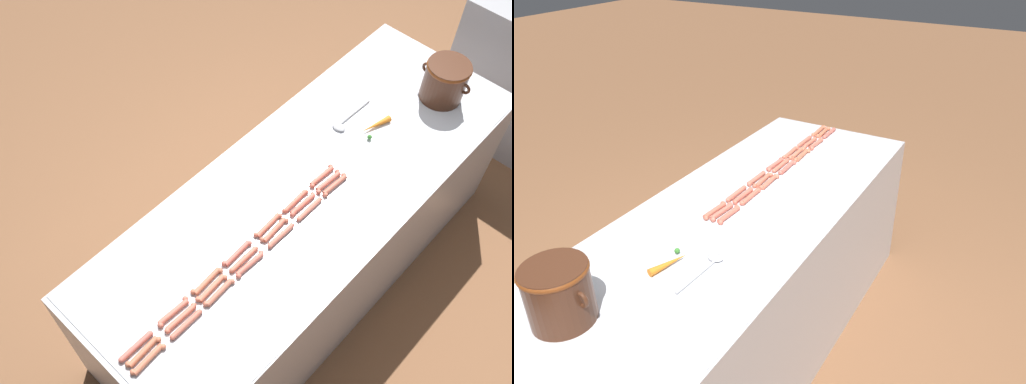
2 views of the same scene
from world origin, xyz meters
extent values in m
plane|color=brown|center=(0.00, 0.00, 0.00)|extent=(20.00, 20.00, 0.00)
cube|color=#BCBCC1|center=(0.00, 0.00, 0.41)|extent=(0.86, 2.33, 0.83)
cube|color=silver|center=(0.00, 0.00, 0.83)|extent=(0.84, 2.28, 0.00)
cylinder|color=#CC6455|center=(0.01, -1.03, 0.84)|extent=(0.02, 0.14, 0.02)
sphere|color=#CC6455|center=(0.01, -1.11, 0.84)|extent=(0.02, 0.02, 0.02)
sphere|color=#CC6455|center=(0.01, -0.96, 0.84)|extent=(0.02, 0.02, 0.02)
cylinder|color=#D26A55|center=(0.01, -0.84, 0.84)|extent=(0.03, 0.14, 0.02)
sphere|color=#D26A55|center=(0.01, -0.91, 0.84)|extent=(0.02, 0.02, 0.02)
sphere|color=#D26A55|center=(0.00, -0.77, 0.84)|extent=(0.02, 0.02, 0.02)
cylinder|color=#C96D4E|center=(0.01, -0.66, 0.84)|extent=(0.03, 0.14, 0.02)
sphere|color=#C96D4E|center=(0.00, -0.73, 0.84)|extent=(0.02, 0.02, 0.02)
sphere|color=#C96D4E|center=(0.01, -0.58, 0.84)|extent=(0.02, 0.02, 0.02)
cylinder|color=#CE6454|center=(0.01, -0.48, 0.84)|extent=(0.03, 0.14, 0.02)
sphere|color=#CE6454|center=(0.00, -0.55, 0.84)|extent=(0.02, 0.02, 0.02)
sphere|color=#CE6454|center=(0.01, -0.41, 0.84)|extent=(0.02, 0.02, 0.02)
cylinder|color=#D36A51|center=(0.01, -0.29, 0.84)|extent=(0.03, 0.14, 0.02)
sphere|color=#D36A51|center=(0.00, -0.36, 0.84)|extent=(0.02, 0.02, 0.02)
sphere|color=#D36A51|center=(0.01, -0.22, 0.84)|extent=(0.02, 0.02, 0.02)
cylinder|color=#D66750|center=(0.01, -0.11, 0.84)|extent=(0.03, 0.14, 0.02)
sphere|color=#D66750|center=(0.01, -0.18, 0.84)|extent=(0.02, 0.02, 0.02)
sphere|color=#D66750|center=(0.01, -0.04, 0.84)|extent=(0.02, 0.02, 0.02)
cylinder|color=#D86550|center=(0.01, 0.08, 0.84)|extent=(0.03, 0.14, 0.02)
sphere|color=#D86550|center=(0.01, 0.01, 0.84)|extent=(0.02, 0.02, 0.02)
sphere|color=#D86550|center=(0.00, 0.15, 0.84)|extent=(0.02, 0.02, 0.02)
cylinder|color=#CD6F4D|center=(0.04, -1.03, 0.84)|extent=(0.03, 0.14, 0.02)
sphere|color=#CD6F4D|center=(0.04, -1.10, 0.84)|extent=(0.02, 0.02, 0.02)
sphere|color=#CD6F4D|center=(0.05, -0.96, 0.84)|extent=(0.02, 0.02, 0.02)
cylinder|color=#D46E55|center=(0.05, -0.84, 0.84)|extent=(0.03, 0.14, 0.02)
sphere|color=#D46E55|center=(0.05, -0.91, 0.84)|extent=(0.02, 0.02, 0.02)
sphere|color=#D46E55|center=(0.04, -0.77, 0.84)|extent=(0.02, 0.02, 0.02)
cylinder|color=#D37054|center=(0.04, -0.66, 0.84)|extent=(0.03, 0.14, 0.02)
sphere|color=#D37054|center=(0.04, -0.74, 0.84)|extent=(0.02, 0.02, 0.02)
sphere|color=#D37054|center=(0.05, -0.59, 0.84)|extent=(0.02, 0.02, 0.02)
cylinder|color=#D06E55|center=(0.05, -0.48, 0.84)|extent=(0.02, 0.14, 0.02)
sphere|color=#D06E55|center=(0.05, -0.55, 0.84)|extent=(0.02, 0.02, 0.02)
sphere|color=#D06E55|center=(0.05, -0.41, 0.84)|extent=(0.02, 0.02, 0.02)
cylinder|color=#CD6A51|center=(0.04, -0.29, 0.84)|extent=(0.03, 0.14, 0.02)
sphere|color=#CD6A51|center=(0.04, -0.36, 0.84)|extent=(0.02, 0.02, 0.02)
sphere|color=#CD6A51|center=(0.05, -0.21, 0.84)|extent=(0.02, 0.02, 0.02)
cylinder|color=#D76753|center=(0.04, -0.10, 0.84)|extent=(0.03, 0.14, 0.02)
sphere|color=#D76753|center=(0.05, -0.17, 0.84)|extent=(0.02, 0.02, 0.02)
sphere|color=#D76753|center=(0.04, -0.03, 0.84)|extent=(0.02, 0.02, 0.02)
cylinder|color=#CC6955|center=(0.05, 0.08, 0.84)|extent=(0.03, 0.14, 0.02)
sphere|color=#CC6955|center=(0.05, 0.00, 0.84)|extent=(0.02, 0.02, 0.02)
sphere|color=#CC6955|center=(0.04, 0.15, 0.84)|extent=(0.02, 0.02, 0.02)
cylinder|color=#D6704F|center=(0.08, -1.03, 0.84)|extent=(0.03, 0.14, 0.02)
sphere|color=#D6704F|center=(0.08, -1.11, 0.84)|extent=(0.02, 0.02, 0.02)
sphere|color=#D6704F|center=(0.08, -0.96, 0.84)|extent=(0.02, 0.02, 0.02)
cylinder|color=#D46953|center=(0.08, -0.84, 0.84)|extent=(0.02, 0.14, 0.02)
sphere|color=#D46953|center=(0.08, -0.91, 0.84)|extent=(0.02, 0.02, 0.02)
sphere|color=#D46953|center=(0.08, -0.77, 0.84)|extent=(0.02, 0.02, 0.02)
cylinder|color=#D06C53|center=(0.08, -0.66, 0.84)|extent=(0.03, 0.14, 0.02)
sphere|color=#D06C53|center=(0.08, -0.73, 0.84)|extent=(0.02, 0.02, 0.02)
sphere|color=#D06C53|center=(0.08, -0.59, 0.84)|extent=(0.02, 0.02, 0.02)
cylinder|color=#D76855|center=(0.08, -0.48, 0.84)|extent=(0.03, 0.14, 0.02)
sphere|color=#D76855|center=(0.08, -0.55, 0.84)|extent=(0.02, 0.02, 0.02)
sphere|color=#D76855|center=(0.08, -0.41, 0.84)|extent=(0.02, 0.02, 0.02)
cylinder|color=#CF6A55|center=(0.08, -0.29, 0.84)|extent=(0.03, 0.14, 0.02)
sphere|color=#CF6A55|center=(0.08, -0.36, 0.84)|extent=(0.02, 0.02, 0.02)
sphere|color=#CF6A55|center=(0.08, -0.22, 0.84)|extent=(0.02, 0.02, 0.02)
cylinder|color=#D56B56|center=(0.08, -0.10, 0.84)|extent=(0.02, 0.14, 0.02)
sphere|color=#D56B56|center=(0.08, -0.17, 0.84)|extent=(0.02, 0.02, 0.02)
sphere|color=#D56B56|center=(0.08, -0.03, 0.84)|extent=(0.02, 0.02, 0.02)
cylinder|color=#CA654F|center=(0.08, 0.08, 0.84)|extent=(0.03, 0.14, 0.02)
sphere|color=#CA654F|center=(0.09, 0.01, 0.84)|extent=(0.02, 0.02, 0.02)
sphere|color=#CA654F|center=(0.08, 0.15, 0.84)|extent=(0.02, 0.02, 0.02)
cylinder|color=#472616|center=(0.11, 0.89, 0.94)|extent=(0.21, 0.21, 0.21)
torus|color=brown|center=(0.11, 0.89, 1.03)|extent=(0.22, 0.22, 0.03)
torus|color=#472616|center=(0.01, 0.89, 0.96)|extent=(0.06, 0.01, 0.06)
torus|color=#472616|center=(0.22, 0.89, 0.96)|extent=(0.06, 0.01, 0.06)
cylinder|color=#B7B7BC|center=(-0.13, 0.50, 0.84)|extent=(0.02, 0.22, 0.01)
ellipsoid|color=#B7B7BC|center=(-0.13, 0.37, 0.84)|extent=(0.07, 0.05, 0.02)
cone|color=orange|center=(0.00, 0.50, 0.85)|extent=(0.08, 0.17, 0.03)
sphere|color=#387F2D|center=(0.02, 0.41, 0.85)|extent=(0.02, 0.02, 0.02)
camera|label=1|loc=(0.93, -1.35, 3.07)|focal=42.67mm
camera|label=2|loc=(-1.10, 1.64, 2.00)|focal=35.10mm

